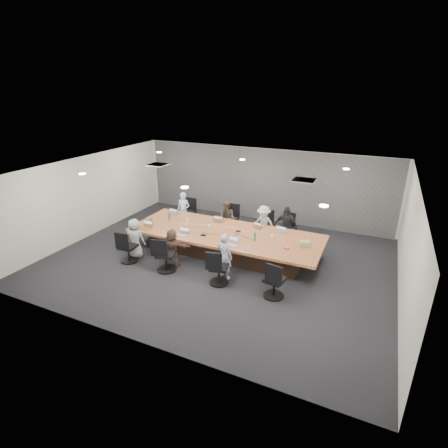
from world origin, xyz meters
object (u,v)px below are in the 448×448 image
at_px(mug_brown, 151,220).
at_px(chair_5, 166,257).
at_px(person_2, 264,224).
at_px(canvas_bag, 305,244).
at_px(conference_table, 225,242).
at_px(person_4, 135,238).
at_px(chair_0, 189,215).
at_px(laptop_2, 258,227).
at_px(laptop_0, 175,213).
at_px(laptop_5, 182,235).
at_px(person_5, 172,248).
at_px(bottle_green_right, 255,236).
at_px(chair_7, 274,283).
at_px(laptop_1, 220,221).
at_px(chair_1, 231,221).
at_px(laptop_6, 233,245).
at_px(person_6, 224,256).
at_px(snack_packet, 286,248).
at_px(stapler, 233,237).
at_px(chair_4, 128,249).
at_px(laptop_3, 281,231).
at_px(person_3, 286,227).
at_px(chair_6, 219,270).
at_px(laptop_4, 146,228).
at_px(person_1, 227,219).
at_px(person_0, 184,210).
at_px(bottle_green_left, 169,216).
at_px(bottle_clear, 187,221).
at_px(chair_3, 288,231).

bearing_deg(mug_brown, chair_5, -44.18).
distance_m(person_2, canvas_bag, 2.14).
distance_m(conference_table, person_4, 2.79).
xyz_separation_m(chair_0, laptop_2, (3.12, -0.90, 0.35)).
height_order(laptop_0, laptop_5, same).
distance_m(person_5, bottle_green_right, 2.44).
bearing_deg(chair_7, laptop_1, 146.18).
distance_m(chair_1, chair_5, 3.44).
bearing_deg(laptop_6, chair_7, -18.55).
relative_size(chair_0, bottle_green_right, 3.11).
height_order(laptop_1, person_6, person_6).
xyz_separation_m(chair_5, laptop_0, (-1.23, 2.50, 0.31)).
distance_m(bottle_green_right, snack_packet, 1.02).
height_order(stapler, snack_packet, stapler).
height_order(chair_4, laptop_3, chair_4).
height_order(person_3, person_5, person_3).
relative_size(conference_table, chair_6, 7.39).
xyz_separation_m(laptop_1, person_3, (2.11, 0.55, -0.05)).
bearing_deg(chair_4, person_2, 39.04).
bearing_deg(laptop_4, chair_7, -12.00).
bearing_deg(person_5, chair_7, 163.53).
bearing_deg(chair_4, stapler, 22.57).
bearing_deg(person_1, chair_6, -61.04).
relative_size(chair_6, laptop_1, 2.65).
height_order(conference_table, chair_1, chair_1).
height_order(person_3, person_6, person_3).
height_order(laptop_5, snack_packet, snack_packet).
bearing_deg(person_0, chair_7, -39.85).
height_order(person_1, person_5, person_1).
xyz_separation_m(chair_7, canvas_bag, (0.34, 1.72, 0.41)).
distance_m(person_2, snack_packet, 2.12).
relative_size(bottle_green_left, bottle_clear, 1.16).
height_order(chair_5, laptop_5, chair_5).
distance_m(person_0, laptop_1, 1.85).
height_order(person_2, person_5, person_2).
bearing_deg(person_6, chair_1, -58.27).
bearing_deg(laptop_6, bottle_clear, 168.62).
height_order(chair_3, chair_4, chair_4).
bearing_deg(person_2, person_6, -88.89).
bearing_deg(stapler, bottle_green_left, 149.09).
distance_m(chair_4, bottle_green_left, 1.93).
xyz_separation_m(laptop_2, laptop_6, (-0.20, -1.60, 0.00)).
bearing_deg(chair_3, stapler, 69.54).
relative_size(person_3, laptop_4, 4.26).
relative_size(laptop_2, mug_brown, 2.88).
distance_m(laptop_2, snack_packet, 1.70).
relative_size(laptop_1, canvas_bag, 1.06).
bearing_deg(person_1, person_4, -116.50).
bearing_deg(laptop_4, person_4, -90.84).
xyz_separation_m(person_5, mug_brown, (-1.56, 1.17, 0.21)).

